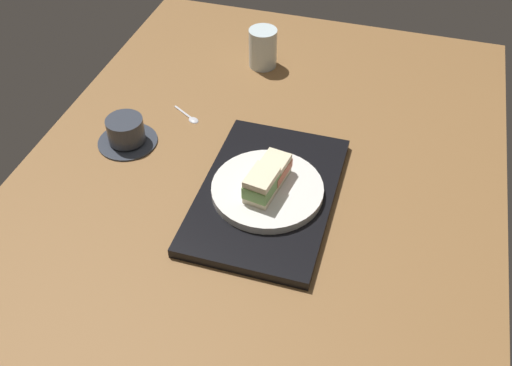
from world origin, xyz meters
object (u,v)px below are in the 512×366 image
sandwich_far (273,169)px  teaspoon (191,117)px  sandwich_near (262,185)px  drinking_glass (263,48)px  coffee_cup (126,132)px  sandwich_plate (267,190)px

sandwich_far → teaspoon: 31.10cm
sandwich_near → teaspoon: 33.93cm
sandwich_far → drinking_glass: 47.05cm
coffee_cup → sandwich_near: bearing=-108.2°
drinking_glass → coffee_cup: bearing=152.5°
sandwich_far → teaspoon: sandwich_far is taller
drinking_glass → teaspoon: 28.81cm
sandwich_far → coffee_cup: sandwich_far is taller
sandwich_far → drinking_glass: drinking_glass is taller
teaspoon → coffee_cup: bearing=139.1°
sandwich_plate → coffee_cup: size_ratio=1.68×
coffee_cup → teaspoon: size_ratio=1.65×
sandwich_plate → sandwich_near: sandwich_near is taller
sandwich_near → teaspoon: size_ratio=0.99×
coffee_cup → drinking_glass: 43.67cm
sandwich_plate → sandwich_far: bearing=-9.3°
sandwich_near → sandwich_far: 5.47cm
sandwich_far → drinking_glass: bearing=18.7°
sandwich_near → drinking_glass: 51.94cm
sandwich_near → sandwich_far: sandwich_near is taller
sandwich_plate → sandwich_far: 4.15cm
drinking_glass → teaspoon: bearing=159.9°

